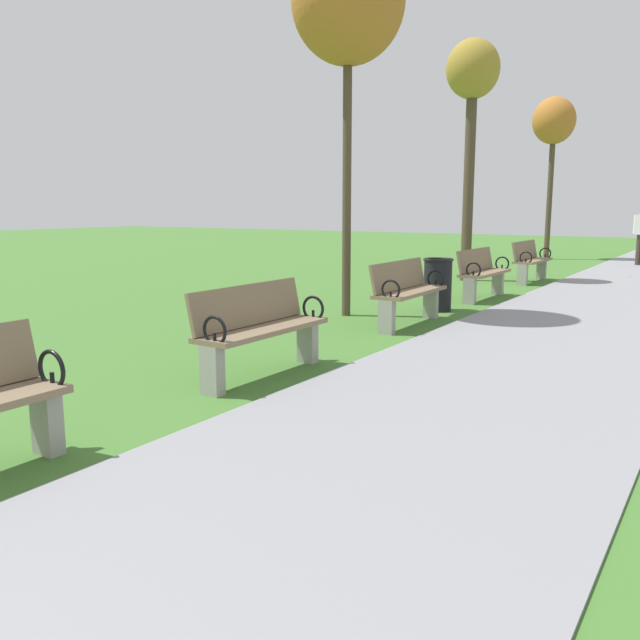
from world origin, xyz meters
The scene contains 10 objects.
paved_walkway centered at (1.48, 18.00, 0.01)m, with size 2.96×44.00×0.02m, color gray.
park_bench_3 centered at (-0.50, 6.26, 0.49)m, with size 0.50×1.61×0.90m.
park_bench_4 centered at (-0.50, 9.62, 0.49)m, with size 0.49×1.60×0.90m.
park_bench_5 centered at (-0.50, 12.77, 0.49)m, with size 0.49×1.61×0.90m.
park_bench_6 centered at (-0.50, 15.96, 0.49)m, with size 0.49×1.61×0.90m.
tree_2 centered at (-1.65, 9.89, 4.51)m, with size 1.63×1.63×5.44m.
tree_3 centered at (-1.82, 15.51, 4.26)m, with size 1.14×1.14×5.18m.
tree_4 centered at (-1.80, 22.71, 4.14)m, with size 1.29×1.29×4.95m.
trash_bin centered at (-0.65, 11.07, 0.42)m, with size 0.48×0.48×0.84m.
scattered_leaves centered at (-0.28, 8.72, 0.01)m, with size 3.86×18.33×0.02m.
Camera 1 is at (3.37, 1.29, 1.65)m, focal length 36.92 mm.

